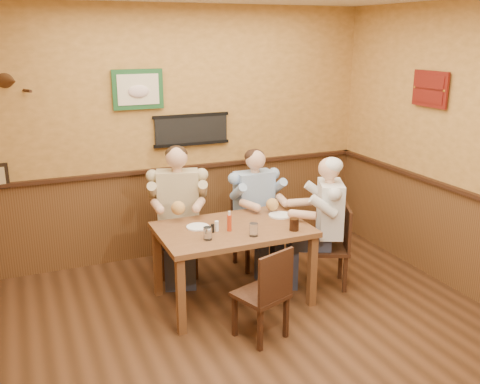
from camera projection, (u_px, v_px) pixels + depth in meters
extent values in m
plane|color=#351F10|center=(249.00, 372.00, 4.09)|extent=(5.00, 5.00, 0.00)
cube|color=gold|center=(158.00, 136.00, 5.90)|extent=(5.00, 0.02, 2.80)
cube|color=brown|center=(162.00, 214.00, 6.14)|extent=(5.00, 0.02, 1.00)
cube|color=black|center=(191.00, 130.00, 5.99)|extent=(0.88, 0.03, 0.34)
cube|color=#1B5025|center=(138.00, 89.00, 5.64)|extent=(0.54, 0.03, 0.42)
cube|color=maroon|center=(430.00, 89.00, 5.39)|extent=(0.03, 0.48, 0.36)
cube|color=brown|center=(233.00, 230.00, 5.00)|extent=(1.40, 0.90, 0.05)
cube|color=brown|center=(181.00, 296.00, 4.52)|extent=(0.07, 0.07, 0.70)
cube|color=brown|center=(312.00, 271.00, 5.00)|extent=(0.07, 0.07, 0.70)
cube|color=brown|center=(157.00, 262.00, 5.21)|extent=(0.07, 0.07, 0.70)
cube|color=brown|center=(275.00, 242.00, 5.69)|extent=(0.07, 0.07, 0.70)
cylinder|color=silver|center=(208.00, 233.00, 4.67)|extent=(0.08, 0.08, 0.11)
cylinder|color=white|center=(254.00, 230.00, 4.75)|extent=(0.09, 0.09, 0.12)
cylinder|color=black|center=(294.00, 224.00, 4.89)|extent=(0.09, 0.09, 0.11)
cylinder|color=#B73313|center=(229.00, 222.00, 4.87)|extent=(0.05, 0.05, 0.17)
cylinder|color=white|center=(217.00, 226.00, 4.88)|extent=(0.04, 0.04, 0.10)
cylinder|color=black|center=(213.00, 228.00, 4.84)|extent=(0.03, 0.03, 0.08)
cylinder|color=white|center=(198.00, 227.00, 4.97)|extent=(0.27, 0.27, 0.01)
cylinder|color=white|center=(280.00, 215.00, 5.29)|extent=(0.24, 0.24, 0.02)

